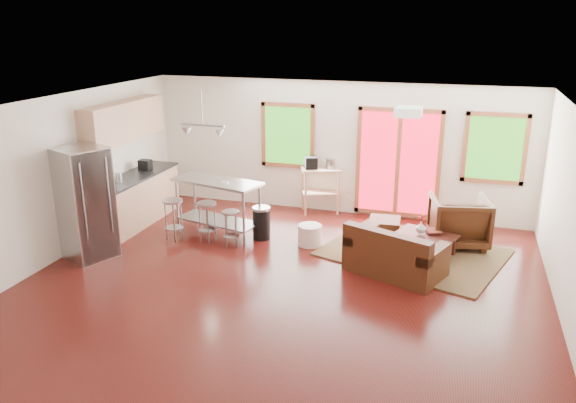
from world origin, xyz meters
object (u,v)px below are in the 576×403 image
(refrigerator, at_px, (85,203))
(kitchen_cart, at_px, (319,175))
(coffee_table, at_px, (427,237))
(island, at_px, (218,198))
(loveseat, at_px, (394,256))
(armchair, at_px, (459,219))
(ottoman, at_px, (384,229))
(rug, at_px, (413,252))

(refrigerator, height_order, kitchen_cart, refrigerator)
(coffee_table, distance_m, island, 3.66)
(loveseat, height_order, island, island)
(armchair, relative_size, ottoman, 1.79)
(refrigerator, bearing_deg, rug, 41.15)
(ottoman, bearing_deg, rug, -43.24)
(island, bearing_deg, armchair, 10.92)
(coffee_table, height_order, kitchen_cart, kitchen_cart)
(armchair, distance_m, refrigerator, 6.20)
(refrigerator, relative_size, kitchen_cart, 1.59)
(loveseat, relative_size, kitchen_cart, 1.41)
(rug, height_order, coffee_table, coffee_table)
(ottoman, xyz_separation_m, refrigerator, (-4.50, -2.23, 0.73))
(kitchen_cart, bearing_deg, armchair, -19.38)
(armchair, distance_m, ottoman, 1.28)
(loveseat, relative_size, coffee_table, 1.53)
(ottoman, bearing_deg, island, -165.90)
(coffee_table, relative_size, armchair, 1.11)
(armchair, xyz_separation_m, refrigerator, (-5.74, -2.31, 0.43))
(rug, relative_size, loveseat, 1.70)
(rug, height_order, kitchen_cart, kitchen_cart)
(loveseat, relative_size, island, 0.94)
(ottoman, height_order, refrigerator, refrigerator)
(armchair, bearing_deg, refrigerator, 9.31)
(island, bearing_deg, refrigerator, -137.01)
(armchair, relative_size, island, 0.56)
(armchair, xyz_separation_m, ottoman, (-1.24, -0.07, -0.30))
(kitchen_cart, bearing_deg, coffee_table, -35.09)
(rug, relative_size, coffee_table, 2.60)
(rug, height_order, refrigerator, refrigerator)
(loveseat, bearing_deg, coffee_table, 86.41)
(coffee_table, xyz_separation_m, refrigerator, (-5.26, -1.69, 0.59))
(loveseat, bearing_deg, ottoman, 125.18)
(rug, height_order, loveseat, loveseat)
(coffee_table, distance_m, ottoman, 0.95)
(loveseat, xyz_separation_m, armchair, (0.89, 1.50, 0.18))
(refrigerator, relative_size, island, 1.06)
(armchair, bearing_deg, coffee_table, 39.37)
(rug, bearing_deg, island, -176.87)
(coffee_table, bearing_deg, kitchen_cart, 144.91)
(coffee_table, distance_m, refrigerator, 5.56)
(coffee_table, bearing_deg, ottoman, 144.75)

